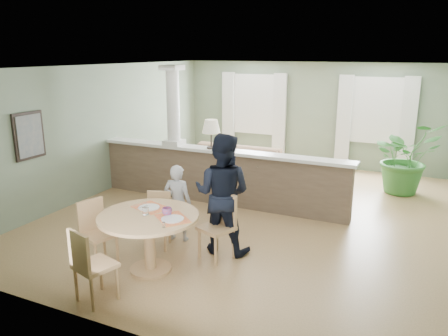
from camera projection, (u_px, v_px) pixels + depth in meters
The scene contains 12 objects.
ground at pixel (257, 213), 8.27m from camera, with size 8.00×8.00×0.00m, color tan.
room_shell at pixel (269, 113), 8.36m from camera, with size 7.02×8.02×2.71m.
pony_wall at pixel (214, 168), 8.66m from camera, with size 5.32×0.38×2.70m.
sofa at pixel (231, 165), 10.13m from camera, with size 2.74×1.07×0.80m, color #875F4A.
houseplant at pixel (405, 157), 9.27m from camera, with size 1.40×1.21×1.55m, color #316F2C.
dining_table at pixel (150, 226), 5.93m from camera, with size 1.37×1.37×0.93m.
chair_far_boy at pixel (158, 217), 6.78m from camera, with size 0.49×0.49×0.86m.
chair_far_man at pixel (220, 223), 6.38m from camera, with size 0.57×0.57×0.97m.
chair_near at pixel (89, 263), 5.19m from camera, with size 0.54×0.54×0.95m.
chair_side at pixel (96, 229), 6.19m from camera, with size 0.53×0.53×0.93m.
child_person at pixel (178, 203), 6.94m from camera, with size 0.46×0.30×1.25m, color #A09FA4.
man_person at pixel (222, 194), 6.48m from camera, with size 0.89×0.69×1.82m, color black.
Camera 1 is at (2.72, -7.30, 2.96)m, focal length 35.00 mm.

